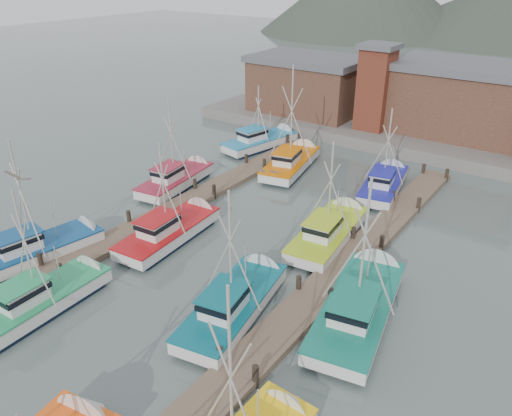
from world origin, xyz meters
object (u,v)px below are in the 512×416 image
Objects in this scene: boat_8 at (174,229)px; boat_12 at (293,162)px; lookout_tower at (376,87)px; boat_4 at (49,296)px.

boat_12 is (-0.08, 15.48, 0.01)m from boat_8.
lookout_tower reaches higher than boat_12.
boat_12 reaches higher than boat_4.
boat_4 is at bearing -96.42° from boat_8.
boat_4 is at bearing -102.08° from boat_12.
lookout_tower is at bearing 83.71° from boat_4.
boat_8 is (0.26, 9.42, -0.00)m from boat_4.
lookout_tower is 13.08m from boat_12.
boat_12 is at bearing 85.42° from boat_8.
boat_12 is at bearing -100.91° from lookout_tower.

